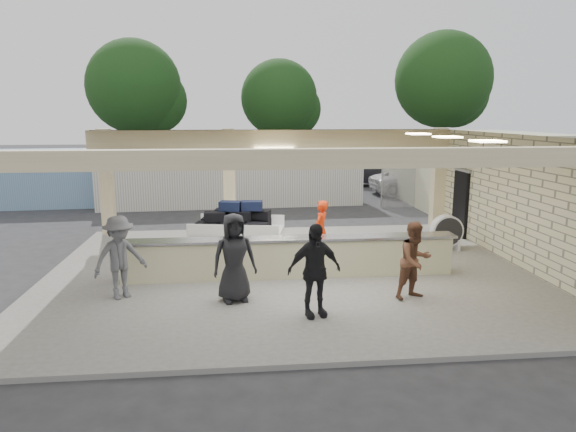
{
  "coord_description": "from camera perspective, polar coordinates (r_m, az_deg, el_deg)",
  "views": [
    {
      "loc": [
        -1.27,
        -12.49,
        4.0
      ],
      "look_at": [
        0.1,
        1.0,
        1.31
      ],
      "focal_mm": 32.0,
      "sensor_mm": 36.0,
      "label": 1
    }
  ],
  "objects": [
    {
      "name": "baggage_handler",
      "position": [
        13.93,
        3.65,
        -1.59
      ],
      "size": [
        0.57,
        0.68,
        1.63
      ],
      "primitive_type": "imported",
      "rotation": [
        0.0,
        0.0,
        4.21
      ],
      "color": "red",
      "rests_on": "pavilion"
    },
    {
      "name": "luggage_cart",
      "position": [
        14.74,
        -5.73,
        -0.99
      ],
      "size": [
        2.79,
        2.03,
        1.48
      ],
      "rotation": [
        0.0,
        0.0,
        -0.19
      ],
      "color": "silver",
      "rests_on": "pavilion"
    },
    {
      "name": "passenger_a",
      "position": [
        11.31,
        13.93,
        -4.81
      ],
      "size": [
        0.89,
        0.63,
        1.68
      ],
      "primitive_type": "imported",
      "rotation": [
        0.0,
        0.0,
        0.38
      ],
      "color": "brown",
      "rests_on": "pavilion"
    },
    {
      "name": "fence",
      "position": [
        24.92,
        23.78,
        3.48
      ],
      "size": [
        12.06,
        0.06,
        2.03
      ],
      "color": "gray",
      "rests_on": "ground"
    },
    {
      "name": "tree_left",
      "position": [
        37.24,
        -16.17,
        13.24
      ],
      "size": [
        6.6,
        6.3,
        9.0
      ],
      "color": "#382619",
      "rests_on": "ground"
    },
    {
      "name": "ground",
      "position": [
        13.17,
        -0.01,
        -6.46
      ],
      "size": [
        120.0,
        120.0,
        0.0
      ],
      "primitive_type": "plane",
      "color": "#2A292C",
      "rests_on": "ground"
    },
    {
      "name": "car_white_a",
      "position": [
        26.87,
        14.05,
        3.71
      ],
      "size": [
        4.63,
        2.41,
        1.29
      ],
      "primitive_type": "imported",
      "rotation": [
        0.0,
        0.0,
        1.63
      ],
      "color": "silver",
      "rests_on": "ground"
    },
    {
      "name": "car_dark",
      "position": [
        29.74,
        10.21,
        4.84
      ],
      "size": [
        4.91,
        2.29,
        1.57
      ],
      "primitive_type": "imported",
      "rotation": [
        0.0,
        0.0,
        1.43
      ],
      "color": "black",
      "rests_on": "ground"
    },
    {
      "name": "car_white_b",
      "position": [
        28.7,
        21.67,
        4.03
      ],
      "size": [
        5.41,
        3.4,
        1.6
      ],
      "primitive_type": "imported",
      "rotation": [
        0.0,
        0.0,
        1.89
      ],
      "color": "silver",
      "rests_on": "ground"
    },
    {
      "name": "adjacent_building",
      "position": [
        25.05,
        19.76,
        5.07
      ],
      "size": [
        6.0,
        8.0,
        3.2
      ],
      "primitive_type": "cube",
      "color": "beige",
      "rests_on": "ground"
    },
    {
      "name": "container_white",
      "position": [
        23.13,
        -6.22,
        4.31
      ],
      "size": [
        11.57,
        2.89,
        2.48
      ],
      "primitive_type": "cube",
      "rotation": [
        0.0,
        0.0,
        0.05
      ],
      "color": "silver",
      "rests_on": "ground"
    },
    {
      "name": "passenger_c",
      "position": [
        11.55,
        -18.19,
        -4.4
      ],
      "size": [
        1.19,
        1.01,
        1.81
      ],
      "primitive_type": "imported",
      "rotation": [
        0.0,
        0.0,
        0.62
      ],
      "color": "#505155",
      "rests_on": "pavilion"
    },
    {
      "name": "passenger_d",
      "position": [
        10.87,
        -5.99,
        -4.61
      ],
      "size": [
        0.99,
        0.58,
        1.89
      ],
      "primitive_type": "imported",
      "rotation": [
        0.0,
        0.0,
        0.23
      ],
      "color": "black",
      "rests_on": "pavilion"
    },
    {
      "name": "baggage_counter",
      "position": [
        12.53,
        0.22,
        -4.59
      ],
      "size": [
        8.2,
        0.58,
        0.98
      ],
      "color": "#C0BD8F",
      "rests_on": "pavilion"
    },
    {
      "name": "tree_mid",
      "position": [
        38.82,
        -0.53,
        12.64
      ],
      "size": [
        6.0,
        5.6,
        8.0
      ],
      "color": "#382619",
      "rests_on": "ground"
    },
    {
      "name": "pavilion",
      "position": [
        13.5,
        0.6,
        -0.11
      ],
      "size": [
        12.01,
        10.0,
        3.55
      ],
      "color": "slate",
      "rests_on": "ground"
    },
    {
      "name": "drum_fan",
      "position": [
        15.69,
        17.2,
        -1.62
      ],
      "size": [
        0.92,
        0.51,
        1.02
      ],
      "rotation": [
        0.0,
        0.0,
        -0.0
      ],
      "color": "silver",
      "rests_on": "pavilion"
    },
    {
      "name": "tree_right",
      "position": [
        40.81,
        17.16,
        13.85
      ],
      "size": [
        7.2,
        7.0,
        10.0
      ],
      "color": "#382619",
      "rests_on": "ground"
    },
    {
      "name": "passenger_b",
      "position": [
        10.02,
        2.93,
        -6.05
      ],
      "size": [
        1.15,
        0.63,
        1.86
      ],
      "primitive_type": "imported",
      "rotation": [
        0.0,
        0.0,
        0.22
      ],
      "color": "black",
      "rests_on": "pavilion"
    }
  ]
}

